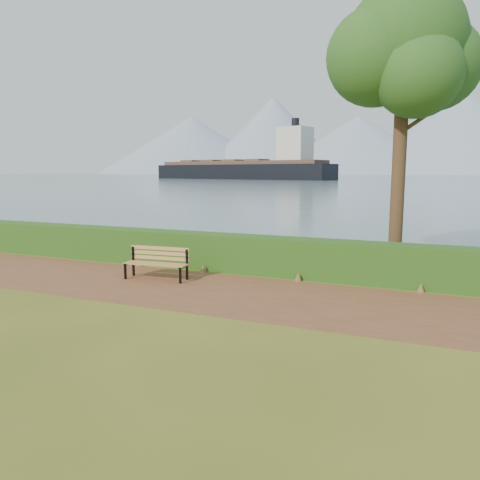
% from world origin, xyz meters
% --- Properties ---
extents(ground, '(140.00, 140.00, 0.00)m').
position_xyz_m(ground, '(0.00, 0.00, 0.00)').
color(ground, '#4D5718').
rests_on(ground, ground).
extents(path, '(40.00, 3.40, 0.01)m').
position_xyz_m(path, '(0.00, 0.30, 0.01)').
color(path, brown).
rests_on(path, ground).
extents(hedge, '(32.00, 0.85, 1.00)m').
position_xyz_m(hedge, '(0.00, 2.60, 0.50)').
color(hedge, '#1E4614').
rests_on(hedge, ground).
extents(water, '(700.00, 510.00, 0.00)m').
position_xyz_m(water, '(0.00, 260.00, 0.01)').
color(water, slate).
rests_on(water, ground).
extents(mountains, '(585.00, 190.00, 70.00)m').
position_xyz_m(mountains, '(-9.17, 406.05, 27.70)').
color(mountains, '#7D8EA7').
rests_on(mountains, ground).
extents(bench, '(1.69, 0.63, 0.83)m').
position_xyz_m(bench, '(-1.81, 0.87, 0.48)').
color(bench, black).
rests_on(bench, ground).
extents(tree, '(3.97, 3.33, 7.98)m').
position_xyz_m(tree, '(3.69, 4.48, 5.93)').
color(tree, '#362516').
rests_on(tree, ground).
extents(cargo_ship, '(66.83, 26.85, 20.14)m').
position_xyz_m(cargo_ship, '(-54.18, 133.57, 3.00)').
color(cargo_ship, black).
rests_on(cargo_ship, ground).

